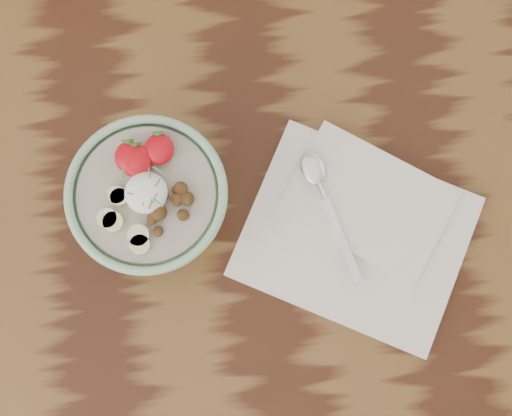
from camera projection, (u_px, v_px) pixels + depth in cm
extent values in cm
cube|color=#36190D|center=(94.00, 200.00, 92.22)|extent=(160.00, 90.00, 4.00)
cylinder|color=#4C2D19|center=(500.00, 11.00, 136.76)|extent=(7.00, 7.00, 71.00)
cylinder|color=#8CBD95|center=(157.00, 208.00, 89.40)|extent=(8.15, 8.15, 1.16)
torus|color=#8CBD95|center=(146.00, 194.00, 80.04)|extent=(18.52, 18.52, 1.07)
cylinder|color=#B1A592|center=(147.00, 195.00, 80.61)|extent=(15.71, 15.71, 0.97)
ellipsoid|color=white|center=(146.00, 193.00, 79.20)|extent=(4.85, 4.85, 2.67)
ellipsoid|color=#B90813|center=(159.00, 149.00, 80.09)|extent=(3.35, 3.69, 1.84)
cone|color=#286623|center=(158.00, 135.00, 80.05)|extent=(1.40, 1.03, 1.52)
ellipsoid|color=#B90813|center=(129.00, 157.00, 79.93)|extent=(3.35, 3.69, 1.84)
cone|color=#286623|center=(128.00, 143.00, 79.89)|extent=(1.40, 1.03, 1.52)
ellipsoid|color=#B90813|center=(136.00, 161.00, 79.81)|extent=(3.48, 3.83, 1.91)
cone|color=#286623|center=(135.00, 147.00, 79.79)|extent=(1.40, 1.03, 1.52)
cylinder|color=beige|center=(113.00, 222.00, 79.17)|extent=(2.32, 2.32, 0.70)
cylinder|color=beige|center=(107.00, 218.00, 79.25)|extent=(2.27, 2.27, 0.70)
cylinder|color=beige|center=(117.00, 195.00, 79.70)|extent=(2.05, 2.05, 0.70)
cylinder|color=beige|center=(140.00, 245.00, 78.73)|extent=(2.28, 2.28, 0.70)
cylinder|color=beige|center=(139.00, 235.00, 78.91)|extent=(2.45, 2.45, 0.70)
cylinder|color=beige|center=(119.00, 197.00, 79.66)|extent=(2.00, 2.00, 0.70)
ellipsoid|color=#4E3117|center=(181.00, 189.00, 79.64)|extent=(2.33, 2.33, 0.97)
ellipsoid|color=#4E3117|center=(163.00, 196.00, 79.61)|extent=(1.80, 1.81, 0.80)
ellipsoid|color=#4E3117|center=(177.00, 198.00, 79.52)|extent=(1.53, 1.11, 1.03)
ellipsoid|color=#4E3117|center=(159.00, 212.00, 79.10)|extent=(2.25, 2.32, 1.51)
ellipsoid|color=#4E3117|center=(177.00, 190.00, 79.79)|extent=(1.43, 1.30, 0.80)
ellipsoid|color=#4E3117|center=(155.00, 215.00, 79.14)|extent=(2.06, 2.06, 1.29)
ellipsoid|color=#4E3117|center=(183.00, 215.00, 79.22)|extent=(1.66, 1.64, 0.94)
ellipsoid|color=#4E3117|center=(158.00, 231.00, 78.96)|extent=(1.62, 1.65, 0.96)
ellipsoid|color=#4E3117|center=(187.00, 199.00, 79.44)|extent=(1.82, 1.85, 1.11)
ellipsoid|color=#4E3117|center=(178.00, 199.00, 79.43)|extent=(1.93, 2.07, 0.97)
ellipsoid|color=#4E3117|center=(152.00, 218.00, 79.06)|extent=(1.50, 1.88, 1.17)
cylinder|color=#5A903D|center=(159.00, 171.00, 78.55)|extent=(1.38, 1.16, 0.24)
cylinder|color=#5A903D|center=(154.00, 198.00, 78.01)|extent=(0.57, 1.07, 0.22)
cylinder|color=#5A903D|center=(158.00, 203.00, 77.93)|extent=(1.04, 1.13, 0.23)
cylinder|color=#5A903D|center=(154.00, 199.00, 78.01)|extent=(0.90, 1.27, 0.23)
cylinder|color=#5A903D|center=(151.00, 202.00, 77.93)|extent=(0.67, 1.51, 0.23)
cylinder|color=#5A903D|center=(157.00, 184.00, 78.29)|extent=(0.91, 1.18, 0.23)
cylinder|color=#5A903D|center=(144.00, 195.00, 78.08)|extent=(0.33, 1.04, 0.22)
cylinder|color=#5A903D|center=(144.00, 198.00, 78.02)|extent=(0.43, 1.75, 0.24)
cylinder|color=#5A903D|center=(149.00, 173.00, 78.50)|extent=(0.26, 1.25, 0.22)
cylinder|color=#5A903D|center=(123.00, 174.00, 78.48)|extent=(0.29, 1.06, 0.22)
cylinder|color=#5A903D|center=(133.00, 194.00, 78.09)|extent=(1.28, 0.53, 0.22)
cube|color=silver|center=(355.00, 237.00, 88.85)|extent=(33.61, 31.53, 1.02)
cube|color=silver|center=(368.00, 202.00, 88.78)|extent=(23.56, 21.95, 0.61)
cube|color=silver|center=(342.00, 241.00, 87.45)|extent=(3.92, 10.95, 0.34)
cylinder|color=silver|center=(321.00, 189.00, 88.42)|extent=(1.41, 2.96, 0.67)
ellipsoid|color=silver|center=(313.00, 168.00, 88.75)|extent=(4.00, 5.03, 0.92)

